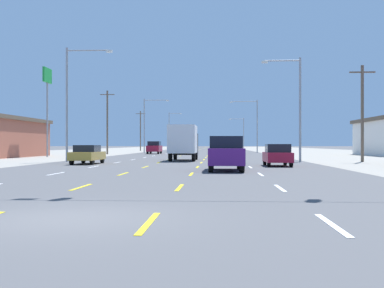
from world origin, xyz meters
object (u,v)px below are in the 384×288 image
streetlight_left_row_0 (71,96)px  streetlight_left_row_1 (147,121)px  suv_inner_right_nearest (226,153)px  suv_far_left_far (154,147)px  streetlight_left_row_2 (170,129)px  box_truck_center_turn_midfar (184,141)px  pole_sign_left_row_1 (47,88)px  streetlight_right_row_1 (254,122)px  hatchback_far_right_near (277,155)px  streetlight_right_row_2 (242,131)px  sedan_far_left_mid (87,154)px  streetlight_right_row_0 (296,102)px

streetlight_left_row_0 → streetlight_left_row_1: 44.14m
suv_inner_right_nearest → suv_far_left_far: (-10.47, 47.40, 0.00)m
suv_far_left_far → streetlight_left_row_0: bearing=-94.8°
suv_far_left_far → streetlight_left_row_2: 54.85m
box_truck_center_turn_midfar → streetlight_left_row_2: (-9.78, 85.30, 3.96)m
pole_sign_left_row_1 → streetlight_right_row_1: (26.99, 29.02, -2.72)m
streetlight_right_row_1 → hatchback_far_right_near: bearing=-92.6°
streetlight_left_row_2 → streetlight_left_row_0: bearing=-89.9°
suv_inner_right_nearest → streetlight_left_row_1: bearing=102.9°
box_truck_center_turn_midfar → suv_far_left_far: box_truck_center_turn_midfar is taller
streetlight_right_row_1 → streetlight_left_row_2: 48.22m
streetlight_right_row_2 → streetlight_left_row_1: bearing=-113.7°
streetlight_left_row_1 → streetlight_right_row_2: (19.36, 44.14, -0.62)m
streetlight_right_row_1 → suv_far_left_far: bearing=-147.7°
streetlight_left_row_0 → streetlight_right_row_1: streetlight_left_row_0 is taller
pole_sign_left_row_1 → box_truck_center_turn_midfar: bearing=-35.0°
hatchback_far_right_near → streetlight_left_row_2: bearing=100.1°
streetlight_left_row_1 → streetlight_left_row_0: bearing=-90.1°
streetlight_right_row_1 → streetlight_left_row_0: bearing=-113.6°
suv_inner_right_nearest → hatchback_far_right_near: (3.69, 5.90, -0.24)m
suv_far_left_far → streetlight_left_row_1: streetlight_left_row_1 is taller
suv_far_left_far → streetlight_right_row_1: size_ratio=0.52×
suv_inner_right_nearest → streetlight_right_row_1: 58.31m
streetlight_left_row_0 → streetlight_right_row_2: bearing=77.6°
pole_sign_left_row_1 → sedan_far_left_mid: bearing=-62.4°
box_truck_center_turn_midfar → streetlight_left_row_0: streetlight_left_row_0 is taller
sedan_far_left_mid → streetlight_left_row_0: (-2.79, 4.89, 5.03)m
pole_sign_left_row_1 → streetlight_right_row_1: pole_sign_left_row_1 is taller
suv_far_left_far → streetlight_left_row_0: 34.17m
box_truck_center_turn_midfar → sedan_far_left_mid: bearing=-131.3°
suv_inner_right_nearest → suv_far_left_far: same height
sedan_far_left_mid → box_truck_center_turn_midfar: box_truck_center_turn_midfar is taller
streetlight_right_row_0 → streetlight_left_row_1: streetlight_left_row_1 is taller
box_truck_center_turn_midfar → streetlight_right_row_1: (9.64, 41.17, 3.73)m
suv_far_left_far → streetlight_left_row_0: streetlight_left_row_0 is taller
streetlight_left_row_0 → streetlight_right_row_0: bearing=0.0°
box_truck_center_turn_midfar → streetlight_right_row_2: streetlight_right_row_2 is taller
hatchback_far_right_near → suv_far_left_far: size_ratio=0.80×
pole_sign_left_row_1 → suv_far_left_far: bearing=60.5°
pole_sign_left_row_1 → streetlight_right_row_1: bearing=47.1°
pole_sign_left_row_1 → streetlight_left_row_2: 73.59m
suv_far_left_far → streetlight_left_row_1: (-2.76, 10.42, 4.66)m
pole_sign_left_row_1 → streetlight_left_row_0: (7.66, -15.12, -2.51)m
sedan_far_left_mid → streetlight_right_row_1: bearing=71.4°
suv_far_left_far → streetlight_right_row_0: size_ratio=0.55×
suv_far_left_far → streetlight_left_row_1: size_ratio=0.50×
hatchback_far_right_near → sedan_far_left_mid: (-14.21, 2.89, -0.03)m
suv_far_left_far → sedan_far_left_mid: bearing=-90.1°
streetlight_right_row_0 → suv_far_left_far: bearing=116.4°
pole_sign_left_row_1 → streetlight_left_row_2: bearing=84.1°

